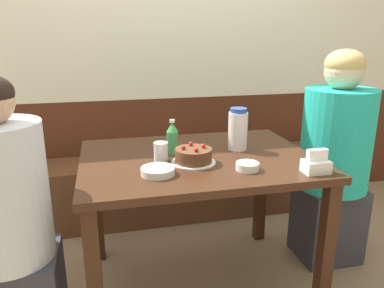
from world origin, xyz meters
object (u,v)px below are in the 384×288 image
Objects in this scene: bench_seat at (170,187)px; person_teal_shirt at (334,160)px; soju_bottle at (172,138)px; water_pitcher at (238,129)px; bowl_soup_white at (158,171)px; bowl_rice_small at (247,166)px; glass_water_tall at (161,152)px; birthday_cake at (193,156)px; person_pale_blue_shirt at (10,234)px; napkin_holder at (316,164)px.

person_teal_shirt is at bearing -42.23° from bench_seat.
soju_bottle is at bearing -98.33° from bench_seat.
water_pitcher is 1.23× the size of soju_bottle.
bowl_rice_small is at bearing -5.14° from bowl_soup_white.
bench_seat is 17.52× the size of bowl_soup_white.
glass_water_tall reaches higher than bowl_soup_white.
person_pale_blue_shirt reaches higher than birthday_cake.
napkin_holder is at bearing -69.18° from bench_seat.
person_pale_blue_shirt is (-1.64, -0.34, -0.06)m from person_teal_shirt.
water_pitcher is 0.34m from soju_bottle.
bench_seat is at bearing 81.67° from soju_bottle.
bowl_soup_white is 1.09m from person_teal_shirt.
birthday_cake is at bearing -92.62° from bench_seat.
napkin_holder reaches higher than bowl_rice_small.
glass_water_tall is at bearing -102.15° from bench_seat.
bench_seat is 1.40m from person_pale_blue_shirt.
water_pitcher is (0.23, -0.76, 0.61)m from bench_seat.
bench_seat is 28.17× the size of glass_water_tall.
glass_water_tall is (-0.07, -0.09, -0.04)m from soju_bottle.
bowl_soup_white is 0.63m from person_pale_blue_shirt.
napkin_holder is at bearing -26.09° from glass_water_tall.
bowl_soup_white is 0.12× the size of person_teal_shirt.
bowl_rice_small is 0.74m from person_teal_shirt.
water_pitcher is 0.46m from napkin_holder.
soju_bottle is at bearing 66.74° from bowl_soup_white.
bowl_rice_small is (0.28, -0.30, -0.07)m from soju_bottle.
water_pitcher is 0.18× the size of person_teal_shirt.
person_teal_shirt reaches higher than soju_bottle.
soju_bottle is 0.15× the size of person_pale_blue_shirt.
bowl_soup_white is at bearing 174.86° from bowl_rice_small.
soju_bottle is 0.41m from bowl_rice_small.
bench_seat is at bearing 77.68° from bowl_soup_white.
bowl_soup_white is (-0.11, -0.26, -0.07)m from soju_bottle.
birthday_cake reaches higher than bowl_rice_small.
bench_seat is at bearing 77.85° from glass_water_tall.
glass_water_tall is (-0.35, 0.21, 0.03)m from bowl_rice_small.
soju_bottle reaches higher than bowl_soup_white.
birthday_cake is 0.96× the size of water_pitcher.
water_pitcher reaches higher than glass_water_tall.
bowl_rice_small is at bearing 25.94° from person_teal_shirt.
water_pitcher is at bearing 1.61° from person_teal_shirt.
napkin_holder is 0.58m from person_teal_shirt.
person_pale_blue_shirt is (-1.05, -0.32, -0.28)m from water_pitcher.
person_teal_shirt reaches higher than bowl_soup_white.
napkin_holder is 0.09× the size of person_pale_blue_shirt.
birthday_cake is 0.18× the size of person_pale_blue_shirt.
water_pitcher is at bearing 12.70° from glass_water_tall.
bench_seat is at bearing 106.74° from water_pitcher.
birthday_cake is 0.82m from person_pale_blue_shirt.
bench_seat is 14.49× the size of soju_bottle.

